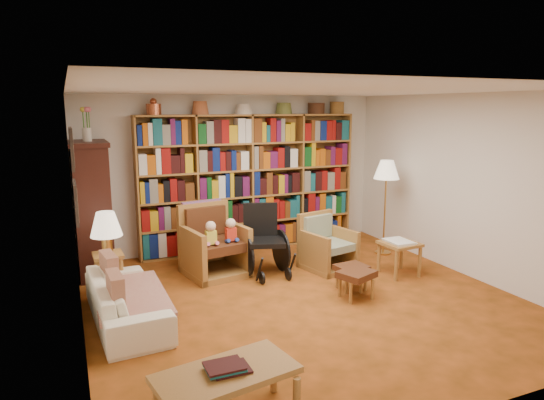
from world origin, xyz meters
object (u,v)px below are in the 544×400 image
side_table_papers (400,247)px  coffee_table (226,377)px  sofa (126,300)px  footstool_b (356,276)px  armchair_sage (325,247)px  wheelchair (264,242)px  floor_lamp (386,174)px  side_table_lamp (109,265)px  footstool_a (352,270)px  armchair_leather (213,245)px

side_table_papers → coffee_table: size_ratio=0.45×
sofa → footstool_b: (2.66, -0.43, 0.04)m
armchair_sage → wheelchair: (-0.92, 0.11, 0.15)m
footstool_b → armchair_sage: bearing=78.9°
coffee_table → floor_lamp: bearing=40.2°
wheelchair → footstool_b: size_ratio=1.94×
side_table_lamp → footstool_a: 3.06m
side_table_lamp → footstool_b: (2.76, -1.31, -0.09)m
armchair_leather → side_table_papers: (2.36, -1.13, -0.01)m
side_table_lamp → coffee_table: size_ratio=0.48×
side_table_lamp → armchair_sage: armchair_sage is taller
armchair_sage → coffee_table: size_ratio=0.72×
armchair_leather → wheelchair: bearing=-26.5°
footstool_a → footstool_b: size_ratio=0.81×
armchair_leather → armchair_sage: armchair_leather is taller
armchair_leather → coffee_table: size_ratio=0.89×
armchair_leather → armchair_sage: 1.63m
side_table_lamp → wheelchair: wheelchair is taller
footstool_a → coffee_table: (-2.30, -1.92, 0.09)m
armchair_sage → footstool_a: armchair_sage is taller
wheelchair → side_table_lamp: bearing=179.6°
sofa → side_table_papers: bearing=-92.4°
side_table_lamp → armchair_leather: armchair_leather is taller
sofa → armchair_leather: 1.79m
armchair_sage → footstool_a: bearing=-97.8°
footstool_b → coffee_table: bearing=-143.2°
coffee_table → sofa: bearing=103.0°
side_table_papers → footstool_b: (-1.02, -0.50, -0.11)m
armchair_leather → wheelchair: size_ratio=1.00×
coffee_table → armchair_leather: bearing=75.4°
side_table_papers → wheelchair: bearing=154.9°
floor_lamp → coffee_table: bearing=-139.8°
floor_lamp → footstool_b: bearing=-135.2°
side_table_lamp → footstool_a: size_ratio=1.30×
side_table_papers → footstool_a: (-0.91, -0.22, -0.13)m
side_table_papers → armchair_sage: bearing=138.8°
sofa → footstool_b: bearing=-102.6°
side_table_papers → coffee_table: side_table_papers is taller
footstool_a → floor_lamp: bearing=40.8°
side_table_lamp → wheelchair: 2.08m
sofa → side_table_papers: 3.69m
side_table_lamp → floor_lamp: bearing=1.4°
sofa → footstool_b: size_ratio=3.34×
armchair_sage → coffee_table: (-2.42, -2.82, 0.05)m
side_table_papers → sofa: bearing=-178.9°
wheelchair → floor_lamp: (2.11, 0.12, 0.84)m
armchair_leather → floor_lamp: (2.76, -0.21, 0.89)m
sofa → side_table_lamp: side_table_lamp is taller
sofa → coffee_table: (0.48, -2.06, 0.11)m
sofa → side_table_papers: size_ratio=3.39×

